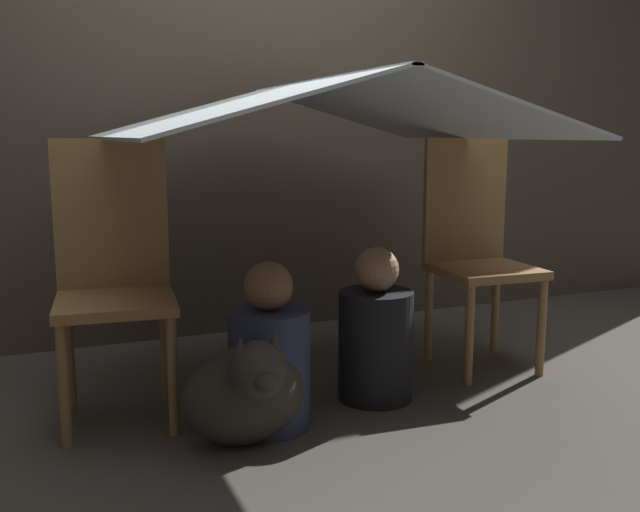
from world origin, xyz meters
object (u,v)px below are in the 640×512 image
Objects in this scene: person_second at (376,336)px; dog at (247,391)px; chair_right at (476,245)px; chair_left at (114,271)px; person_front at (269,358)px.

dog is (-0.59, -0.24, -0.05)m from person_second.
chair_left is at bearing -176.55° from chair_right.
dog is at bearing -155.19° from chair_right.
dog is at bearing -131.78° from person_front.
chair_left is 1.55m from chair_right.
person_front reaches higher than dog.
person_second is (0.94, -0.23, -0.29)m from chair_left.
person_second is (-0.61, -0.23, -0.29)m from chair_right.
person_front is (-1.08, -0.33, -0.29)m from chair_right.
chair_right reaches higher than dog.
dog is (-1.20, -0.47, -0.34)m from chair_right.
chair_left is at bearing 126.43° from dog.
person_front is 0.99× the size of person_second.
chair_left and chair_right have the same top height.
chair_right is 0.71m from person_second.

